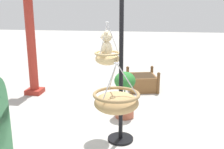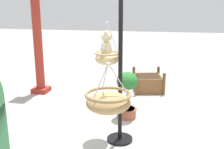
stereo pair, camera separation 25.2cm
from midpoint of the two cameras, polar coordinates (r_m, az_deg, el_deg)
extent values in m
plane|color=#ADAAA3|center=(4.86, -0.90, -12.79)|extent=(40.00, 40.00, 0.00)
cylinder|color=black|center=(4.20, 0.28, 1.63)|extent=(0.07, 0.07, 2.58)
cylinder|color=black|center=(4.65, 0.26, -13.82)|extent=(0.44, 0.44, 0.04)
ellipsoid|color=tan|center=(4.36, -2.68, 3.43)|extent=(0.40, 0.40, 0.21)
torus|color=tan|center=(4.35, -2.70, 4.66)|extent=(0.43, 0.43, 0.04)
ellipsoid|color=silver|center=(4.36, -2.69, 3.69)|extent=(0.35, 0.35, 0.17)
cylinder|color=#B7B7BC|center=(4.40, -3.13, 8.10)|extent=(0.18, 0.11, 0.51)
cylinder|color=#B7B7BC|center=(4.24, -3.57, 7.85)|extent=(0.18, 0.11, 0.51)
cylinder|color=#B7B7BC|center=(4.29, -1.52, 7.95)|extent=(0.01, 0.20, 0.51)
torus|color=#B7B7BC|center=(4.29, -2.78, 11.33)|extent=(0.06, 0.06, 0.01)
ellipsoid|color=beige|center=(4.34, -2.84, 5.51)|extent=(0.22, 0.19, 0.26)
sphere|color=beige|center=(4.31, -2.87, 8.20)|extent=(0.20, 0.20, 0.17)
ellipsoid|color=beige|center=(4.33, -3.70, 8.03)|extent=(0.09, 0.07, 0.06)
sphere|color=black|center=(4.33, -4.03, 8.07)|extent=(0.02, 0.02, 0.02)
sphere|color=beige|center=(4.24, -3.05, 9.03)|extent=(0.06, 0.06, 0.06)
sphere|color=beige|center=(4.36, -2.72, 9.18)|extent=(0.06, 0.06, 0.06)
ellipsoid|color=beige|center=(4.23, -3.53, 5.71)|extent=(0.07, 0.13, 0.17)
ellipsoid|color=beige|center=(4.45, -2.90, 6.17)|extent=(0.07, 0.13, 0.17)
ellipsoid|color=beige|center=(4.32, -4.22, 4.14)|extent=(0.08, 0.15, 0.08)
ellipsoid|color=beige|center=(4.43, -3.87, 4.43)|extent=(0.08, 0.15, 0.08)
ellipsoid|color=tan|center=(2.94, -1.50, -6.19)|extent=(0.50, 0.50, 0.21)
torus|color=#97794E|center=(2.91, -1.51, -4.39)|extent=(0.53, 0.53, 0.04)
cylinder|color=#B7B7BC|center=(2.96, -2.29, -0.46)|extent=(0.21, 0.13, 0.36)
cylinder|color=#B7B7BC|center=(2.77, -3.08, -1.52)|extent=(0.21, 0.13, 0.36)
cylinder|color=#B7B7BC|center=(2.84, 0.76, -1.11)|extent=(0.01, 0.24, 0.36)
torus|color=#B7B7BC|center=(2.81, -1.56, 2.47)|extent=(0.06, 0.06, 0.01)
cylinder|color=#9E2D23|center=(7.02, -18.15, 5.84)|extent=(0.23, 0.23, 2.51)
cube|color=#9E2D23|center=(7.28, -17.41, -3.47)|extent=(0.41, 0.41, 0.12)
cube|color=brown|center=(7.24, 5.59, -1.76)|extent=(0.89, 0.86, 0.41)
cube|color=#382819|center=(7.19, 5.62, -0.43)|extent=(0.79, 0.76, 0.06)
cylinder|color=brown|center=(6.81, 3.24, -2.32)|extent=(0.08, 0.08, 0.51)
cylinder|color=brown|center=(7.53, 2.45, -0.67)|extent=(0.08, 0.08, 0.51)
cylinder|color=brown|center=(6.94, 9.01, -2.15)|extent=(0.08, 0.08, 0.51)
cylinder|color=brown|center=(7.65, 7.69, -0.54)|extent=(0.08, 0.08, 0.51)
sphere|color=brown|center=(6.73, 3.28, 0.01)|extent=(0.09, 0.09, 0.09)
sphere|color=brown|center=(7.46, 2.47, 1.46)|extent=(0.09, 0.09, 0.09)
sphere|color=brown|center=(6.87, 9.11, 0.14)|extent=(0.09, 0.09, 0.09)
sphere|color=brown|center=(7.58, 7.77, 1.55)|extent=(0.09, 0.09, 0.09)
cylinder|color=#AD563D|center=(5.50, 1.41, -8.25)|extent=(0.39, 0.39, 0.20)
torus|color=#9C4E37|center=(5.47, 1.42, -7.40)|extent=(0.42, 0.42, 0.03)
cylinder|color=#382819|center=(5.47, 1.42, -7.45)|extent=(0.34, 0.34, 0.03)
cylinder|color=#4C6B38|center=(5.39, 1.43, -5.25)|extent=(0.02, 0.02, 0.42)
ellipsoid|color=#28702D|center=(5.27, 1.46, -1.37)|extent=(0.43, 0.43, 0.37)
cube|color=#286B3D|center=(3.32, -24.68, -14.53)|extent=(0.72, 0.28, 0.78)
camera|label=1|loc=(0.13, -91.63, -0.42)|focal=42.00mm
camera|label=2|loc=(0.13, 88.37, 0.42)|focal=42.00mm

